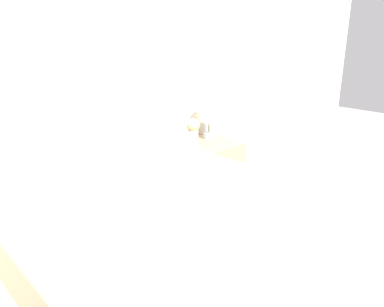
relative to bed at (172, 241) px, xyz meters
name	(u,v)px	position (x,y,z in m)	size (l,w,h in m)	color
ground_plane	(93,224)	(0.00, 0.99, -0.30)	(12.00, 12.00, 0.00)	#BCB7B2
wall_back	(73,56)	(0.00, 1.06, 1.00)	(8.00, 0.06, 2.60)	silver
bed	(172,241)	(0.00, 0.00, 0.00)	(1.57, 2.12, 0.98)	tan
nightstand	(211,170)	(1.07, 0.74, -0.04)	(0.42, 0.49, 0.52)	tan
table_lamp	(209,115)	(1.13, 0.83, 0.45)	(0.22, 0.22, 0.32)	#A8B2BC
flower_vase	(193,130)	(0.92, 0.82, 0.35)	(0.12, 0.12, 0.22)	silver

